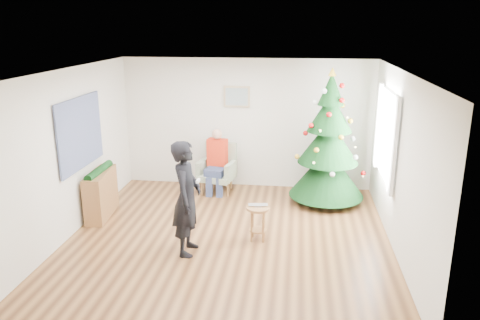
# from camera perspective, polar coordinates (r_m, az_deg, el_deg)

# --- Properties ---
(floor) EXTENTS (5.00, 5.00, 0.00)m
(floor) POSITION_cam_1_polar(r_m,az_deg,el_deg) (7.50, -1.35, -9.36)
(floor) COLOR brown
(floor) RESTS_ON ground
(ceiling) EXTENTS (5.00, 5.00, 0.00)m
(ceiling) POSITION_cam_1_polar(r_m,az_deg,el_deg) (6.78, -1.50, 10.82)
(ceiling) COLOR white
(ceiling) RESTS_ON wall_back
(wall_back) EXTENTS (5.00, 0.00, 5.00)m
(wall_back) POSITION_cam_1_polar(r_m,az_deg,el_deg) (9.44, 0.84, 4.44)
(wall_back) COLOR silver
(wall_back) RESTS_ON floor
(wall_front) EXTENTS (5.00, 0.00, 5.00)m
(wall_front) POSITION_cam_1_polar(r_m,az_deg,el_deg) (4.72, -5.98, -8.24)
(wall_front) COLOR silver
(wall_front) RESTS_ON floor
(wall_left) EXTENTS (0.00, 5.00, 5.00)m
(wall_left) POSITION_cam_1_polar(r_m,az_deg,el_deg) (7.80, -19.91, 0.85)
(wall_left) COLOR silver
(wall_left) RESTS_ON floor
(wall_right) EXTENTS (0.00, 5.00, 5.00)m
(wall_right) POSITION_cam_1_polar(r_m,az_deg,el_deg) (7.11, 18.92, -0.50)
(wall_right) COLOR silver
(wall_right) RESTS_ON floor
(window_panel) EXTENTS (0.04, 1.30, 1.40)m
(window_panel) POSITION_cam_1_polar(r_m,az_deg,el_deg) (8.01, 17.48, 2.95)
(window_panel) COLOR white
(window_panel) RESTS_ON wall_right
(curtains) EXTENTS (0.05, 1.75, 1.50)m
(curtains) POSITION_cam_1_polar(r_m,az_deg,el_deg) (8.00, 17.27, 2.96)
(curtains) COLOR white
(curtains) RESTS_ON wall_right
(christmas_tree) EXTENTS (1.39, 1.39, 2.51)m
(christmas_tree) POSITION_cam_1_polar(r_m,az_deg,el_deg) (8.71, 10.73, 1.97)
(christmas_tree) COLOR #3F2816
(christmas_tree) RESTS_ON floor
(stool) EXTENTS (0.37, 0.37, 0.55)m
(stool) POSITION_cam_1_polar(r_m,az_deg,el_deg) (7.30, 2.20, -7.68)
(stool) COLOR brown
(stool) RESTS_ON floor
(laptop) EXTENTS (0.32, 0.23, 0.02)m
(laptop) POSITION_cam_1_polar(r_m,az_deg,el_deg) (7.19, 2.23, -5.65)
(laptop) COLOR silver
(laptop) RESTS_ON stool
(armchair) EXTENTS (0.78, 0.74, 0.96)m
(armchair) POSITION_cam_1_polar(r_m,az_deg,el_deg) (9.34, -2.73, -1.75)
(armchair) COLOR gray
(armchair) RESTS_ON floor
(seated_person) EXTENTS (0.44, 0.59, 1.26)m
(seated_person) POSITION_cam_1_polar(r_m,az_deg,el_deg) (9.21, -2.88, -0.12)
(seated_person) COLOR navy
(seated_person) RESTS_ON armchair
(standing_man) EXTENTS (0.41, 0.62, 1.69)m
(standing_man) POSITION_cam_1_polar(r_m,az_deg,el_deg) (6.76, -6.51, -4.64)
(standing_man) COLOR black
(standing_man) RESTS_ON floor
(game_controller) EXTENTS (0.04, 0.13, 0.04)m
(game_controller) POSITION_cam_1_polar(r_m,az_deg,el_deg) (6.59, -5.13, -2.53)
(game_controller) COLOR white
(game_controller) RESTS_ON standing_man
(console) EXTENTS (0.39, 1.02, 0.80)m
(console) POSITION_cam_1_polar(r_m,az_deg,el_deg) (8.48, -16.58, -4.01)
(console) COLOR brown
(console) RESTS_ON floor
(garland) EXTENTS (0.14, 0.90, 0.14)m
(garland) POSITION_cam_1_polar(r_m,az_deg,el_deg) (8.35, -16.82, -1.31)
(garland) COLOR black
(garland) RESTS_ON console
(tapestry) EXTENTS (0.03, 1.50, 1.15)m
(tapestry) POSITION_cam_1_polar(r_m,az_deg,el_deg) (7.98, -18.88, 3.15)
(tapestry) COLOR black
(tapestry) RESTS_ON wall_left
(framed_picture) EXTENTS (0.52, 0.05, 0.42)m
(framed_picture) POSITION_cam_1_polar(r_m,az_deg,el_deg) (9.32, -0.40, 7.73)
(framed_picture) COLOR tan
(framed_picture) RESTS_ON wall_back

